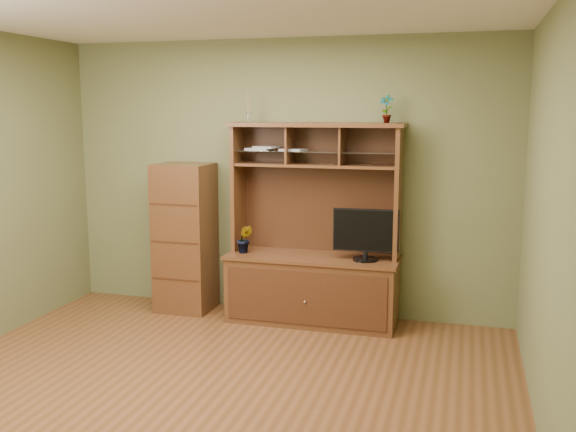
% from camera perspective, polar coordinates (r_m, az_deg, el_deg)
% --- Properties ---
extents(room, '(4.54, 4.04, 2.74)m').
position_cam_1_polar(room, '(4.49, -7.49, 0.78)').
color(room, brown).
rests_on(room, ground).
extents(media_hutch, '(1.66, 0.61, 1.90)m').
position_cam_1_polar(media_hutch, '(6.15, 2.24, -4.65)').
color(media_hutch, '#4F2716').
rests_on(media_hutch, room).
extents(monitor, '(0.60, 0.23, 0.48)m').
position_cam_1_polar(monitor, '(5.89, 6.93, -1.56)').
color(monitor, black).
rests_on(monitor, media_hutch).
extents(orchid_plant, '(0.17, 0.15, 0.27)m').
position_cam_1_polar(orchid_plant, '(6.20, -3.87, -2.05)').
color(orchid_plant, '#3A5C1F').
rests_on(orchid_plant, media_hutch).
extents(top_plant, '(0.16, 0.13, 0.26)m').
position_cam_1_polar(top_plant, '(5.93, 8.73, 9.42)').
color(top_plant, '#2E6A25').
rests_on(top_plant, media_hutch).
extents(reed_diffuser, '(0.06, 0.06, 0.28)m').
position_cam_1_polar(reed_diffuser, '(6.23, -3.49, 9.36)').
color(reed_diffuser, silver).
rests_on(reed_diffuser, media_hutch).
extents(magazines, '(0.60, 0.22, 0.04)m').
position_cam_1_polar(magazines, '(6.16, -1.39, 6.00)').
color(magazines, '#9E9EA2').
rests_on(magazines, media_hutch).
extents(side_cabinet, '(0.53, 0.48, 1.49)m').
position_cam_1_polar(side_cabinet, '(6.55, -9.13, -1.90)').
color(side_cabinet, '#4F2716').
rests_on(side_cabinet, room).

